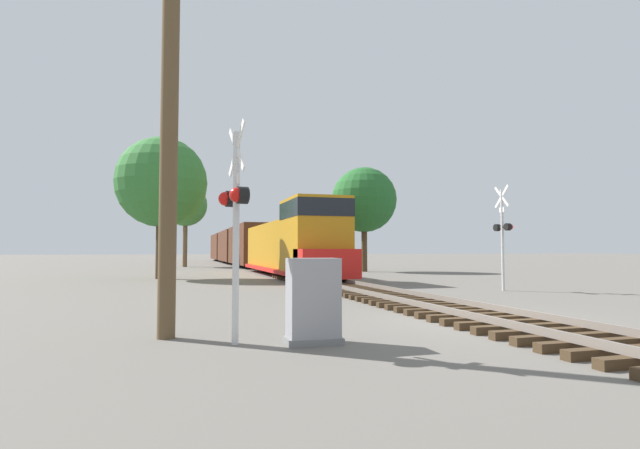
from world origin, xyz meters
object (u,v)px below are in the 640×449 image
(utility_pole, at_px, (169,113))
(tree_far_right, at_px, (161,183))
(relay_cabinet, at_px, (313,301))
(tree_mid_background, at_px, (364,200))
(crossing_signal_far, at_px, (503,231))
(freight_train, at_px, (243,247))
(tree_deep_background, at_px, (186,205))
(crossing_signal_near, at_px, (235,210))

(utility_pole, relative_size, tree_far_right, 1.01)
(relay_cabinet, xyz_separation_m, tree_mid_background, (11.71, 27.63, 4.82))
(crossing_signal_far, relative_size, relay_cabinet, 2.86)
(relay_cabinet, height_order, tree_far_right, tree_far_right)
(freight_train, distance_m, crossing_signal_far, 36.04)
(utility_pole, bearing_deg, crossing_signal_far, 30.54)
(tree_far_right, height_order, tree_deep_background, tree_deep_background)
(crossing_signal_near, distance_m, crossing_signal_far, 14.78)
(crossing_signal_near, height_order, tree_deep_background, tree_deep_background)
(freight_train, bearing_deg, crossing_signal_far, -80.35)
(relay_cabinet, bearing_deg, crossing_signal_far, 40.43)
(freight_train, height_order, relay_cabinet, freight_train)
(utility_pole, bearing_deg, tree_deep_background, 88.56)
(tree_mid_background, bearing_deg, relay_cabinet, -112.97)
(crossing_signal_far, bearing_deg, crossing_signal_near, 126.15)
(utility_pole, height_order, tree_deep_background, utility_pole)
(freight_train, height_order, crossing_signal_near, freight_train)
(tree_mid_background, distance_m, tree_deep_background, 20.27)
(crossing_signal_far, xyz_separation_m, tree_mid_background, (1.12, 18.61, 3.11))
(freight_train, xyz_separation_m, tree_far_right, (-7.76, -22.71, 3.56))
(relay_cabinet, distance_m, tree_far_right, 22.60)
(freight_train, xyz_separation_m, tree_mid_background, (7.16, -16.92, 3.52))
(freight_train, relative_size, tree_far_right, 7.58)
(crossing_signal_far, xyz_separation_m, relay_cabinet, (-10.59, -9.02, -1.72))
(relay_cabinet, bearing_deg, freight_train, 84.17)
(crossing_signal_near, relative_size, relay_cabinet, 2.60)
(crossing_signal_far, bearing_deg, utility_pole, 120.65)
(crossing_signal_near, height_order, utility_pole, utility_pole)
(crossing_signal_near, xyz_separation_m, relay_cabinet, (1.36, -0.33, -1.62))
(relay_cabinet, bearing_deg, utility_pole, 152.79)
(crossing_signal_near, relative_size, crossing_signal_far, 0.91)
(freight_train, distance_m, tree_far_right, 24.27)
(relay_cabinet, distance_m, utility_pole, 4.53)
(tree_far_right, xyz_separation_m, tree_mid_background, (14.93, 5.80, -0.04))
(tree_deep_background, bearing_deg, crossing_signal_far, -70.48)
(freight_train, xyz_separation_m, crossing_signal_near, (-5.91, -44.22, 0.32))
(freight_train, bearing_deg, relay_cabinet, -95.83)
(freight_train, distance_m, relay_cabinet, 44.80)
(tree_deep_background, bearing_deg, tree_far_right, -94.72)
(crossing_signal_near, xyz_separation_m, tree_mid_background, (13.07, 27.30, 3.20))
(crossing_signal_far, height_order, tree_mid_background, tree_mid_background)
(freight_train, relative_size, crossing_signal_near, 15.91)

